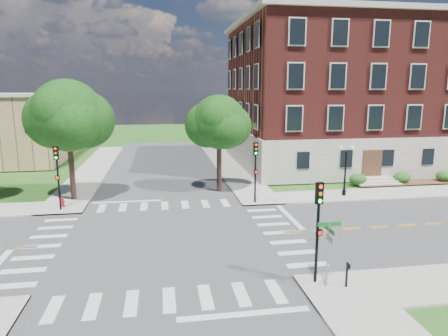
{
  "coord_description": "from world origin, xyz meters",
  "views": [
    {
      "loc": [
        -0.13,
        -23.24,
        9.04
      ],
      "look_at": [
        4.45,
        5.58,
        3.2
      ],
      "focal_mm": 32.0,
      "sensor_mm": 36.0,
      "label": 1
    }
  ],
  "objects": [
    {
      "name": "traffic_signal_se",
      "position": [
        6.82,
        -6.82,
        3.19
      ],
      "size": [
        0.37,
        0.44,
        4.8
      ],
      "color": "black",
      "rests_on": "ground"
    },
    {
      "name": "road_ns",
      "position": [
        0.0,
        0.0,
        0.01
      ],
      "size": [
        12.0,
        90.0,
        0.01
      ],
      "primitive_type": "cube",
      "color": "#3D3D3F",
      "rests_on": "ground"
    },
    {
      "name": "push_button_post",
      "position": [
        8.03,
        -7.52,
        0.8
      ],
      "size": [
        0.14,
        0.21,
        1.2
      ],
      "color": "black",
      "rests_on": "ground"
    },
    {
      "name": "street_sign_pole",
      "position": [
        7.15,
        -7.32,
        2.31
      ],
      "size": [
        1.1,
        1.1,
        3.1
      ],
      "color": "gray",
      "rests_on": "ground"
    },
    {
      "name": "traffic_signal_nw",
      "position": [
        -7.72,
        7.0,
        3.19
      ],
      "size": [
        0.36,
        0.41,
        4.8
      ],
      "color": "black",
      "rests_on": "ground"
    },
    {
      "name": "stop_bar_east",
      "position": [
        8.8,
        3.0,
        0.0
      ],
      "size": [
        0.4,
        5.5,
        0.0
      ],
      "primitive_type": "cube",
      "color": "silver",
      "rests_on": "ground"
    },
    {
      "name": "fire_hydrant",
      "position": [
        -7.74,
        7.79,
        0.46
      ],
      "size": [
        0.35,
        0.35,
        0.75
      ],
      "color": "#A60C15",
      "rests_on": "ground"
    },
    {
      "name": "shrub_row",
      "position": [
        27.0,
        10.8,
        0.0
      ],
      "size": [
        18.0,
        2.0,
        1.3
      ],
      "primitive_type": null,
      "color": "#1C4918",
      "rests_on": "ground"
    },
    {
      "name": "road_ew",
      "position": [
        0.0,
        0.0,
        0.01
      ],
      "size": [
        90.0,
        12.0,
        0.01
      ],
      "primitive_type": "cube",
      "color": "#3D3D3F",
      "rests_on": "ground"
    },
    {
      "name": "tree_c",
      "position": [
        -7.37,
        10.06,
        6.91
      ],
      "size": [
        5.73,
        5.73,
        9.67
      ],
      "color": "black",
      "rests_on": "ground"
    },
    {
      "name": "twin_lamp_west",
      "position": [
        15.09,
        7.54,
        2.52
      ],
      "size": [
        1.36,
        0.36,
        4.23
      ],
      "color": "black",
      "rests_on": "ground"
    },
    {
      "name": "traffic_signal_ne",
      "position": [
        7.12,
        6.67,
        3.19
      ],
      "size": [
        0.37,
        0.42,
        4.8
      ],
      "color": "black",
      "rests_on": "ground"
    },
    {
      "name": "main_building",
      "position": [
        24.0,
        21.99,
        8.34
      ],
      "size": [
        30.6,
        22.4,
        16.5
      ],
      "color": "#A29B8F",
      "rests_on": "ground"
    },
    {
      "name": "sidewalk_ne",
      "position": [
        15.38,
        15.38,
        0.06
      ],
      "size": [
        34.0,
        34.0,
        0.12
      ],
      "color": "#9E9B93",
      "rests_on": "ground"
    },
    {
      "name": "crosswalk_east",
      "position": [
        7.2,
        0.0,
        0.0
      ],
      "size": [
        2.2,
        10.2,
        0.02
      ],
      "primitive_type": null,
      "color": "silver",
      "rests_on": "ground"
    },
    {
      "name": "tree_d",
      "position": [
        4.87,
        10.95,
        6.16
      ],
      "size": [
        4.69,
        4.69,
        8.41
      ],
      "color": "black",
      "rests_on": "ground"
    },
    {
      "name": "ground",
      "position": [
        0.0,
        0.0,
        0.0
      ],
      "size": [
        160.0,
        160.0,
        0.0
      ],
      "primitive_type": "plane",
      "color": "#2B5718",
      "rests_on": "ground"
    }
  ]
}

